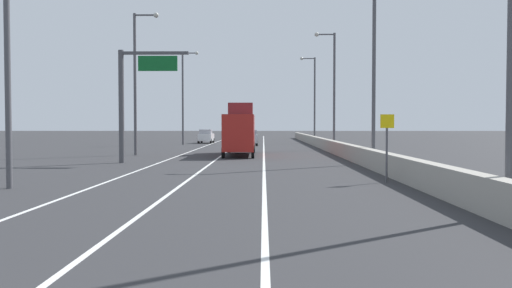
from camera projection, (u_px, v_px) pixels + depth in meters
ground_plane at (252, 145)px, 67.97m from camera, size 320.00×320.00×0.00m
lane_stripe_left at (200, 148)px, 59.06m from camera, size 0.16×130.00×0.00m
lane_stripe_center at (232, 148)px, 59.01m from camera, size 0.16×130.00×0.00m
lane_stripe_right at (264, 148)px, 58.96m from camera, size 0.16×130.00×0.00m
jersey_barrier_right at (341, 149)px, 43.86m from camera, size 0.60×120.00×1.10m
overhead_sign_gantry at (132, 92)px, 35.88m from camera, size 4.68×0.36×7.50m
speed_advisory_sign at (387, 142)px, 23.76m from camera, size 0.60×0.11×3.00m
lamp_post_right_second at (371, 60)px, 34.80m from camera, size 2.14×0.44×11.86m
lamp_post_right_third at (332, 84)px, 54.54m from camera, size 2.14×0.44×11.86m
lamp_post_right_fourth at (313, 95)px, 74.27m from camera, size 2.14×0.44×11.86m
lamp_post_left_near at (12, 19)px, 21.30m from camera, size 2.14×0.44×11.86m
lamp_post_left_mid at (138, 75)px, 44.99m from camera, size 2.14×0.44×11.86m
lamp_post_left_far at (184, 92)px, 68.66m from camera, size 2.14×0.44×11.86m
car_silver_0 at (250, 138)px, 66.45m from camera, size 1.99×4.56×1.93m
car_white_1 at (206, 136)px, 74.91m from camera, size 1.97×4.06×1.91m
car_red_2 at (235, 134)px, 91.14m from camera, size 2.02×4.82×2.07m
box_truck at (240, 131)px, 45.16m from camera, size 2.55×9.81×4.44m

